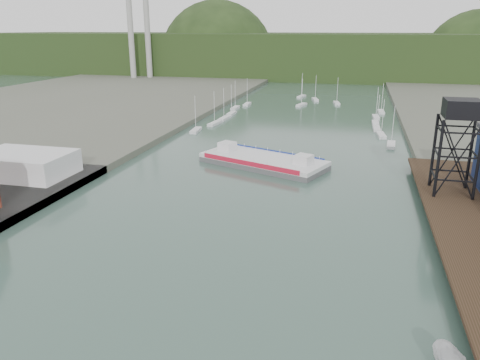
% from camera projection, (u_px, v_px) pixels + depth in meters
% --- Properties ---
extents(east_pier, '(14.00, 70.00, 2.45)m').
position_uv_depth(east_pier, '(479.00, 224.00, 68.46)').
color(east_pier, black).
rests_on(east_pier, ground).
extents(white_shed, '(18.00, 12.00, 4.50)m').
position_uv_depth(white_shed, '(24.00, 164.00, 91.32)').
color(white_shed, silver).
rests_on(white_shed, west_quay).
extents(lift_tower, '(6.50, 6.50, 16.00)m').
position_uv_depth(lift_tower, '(461.00, 115.00, 76.66)').
color(lift_tower, black).
rests_on(lift_tower, east_pier).
extents(marina_sailboats, '(57.71, 92.65, 0.90)m').
position_uv_depth(marina_sailboats, '(303.00, 115.00, 163.71)').
color(marina_sailboats, silver).
rests_on(marina_sailboats, ground).
extents(smokestacks, '(11.20, 8.20, 60.00)m').
position_uv_depth(smokestacks, '(139.00, 27.00, 265.94)').
color(smokestacks, '#9E9E99').
rests_on(smokestacks, ground).
extents(distant_hills, '(500.00, 120.00, 80.00)m').
position_uv_depth(distant_hills, '(327.00, 58.00, 311.74)').
color(distant_hills, black).
rests_on(distant_hills, ground).
extents(chain_ferry, '(29.84, 20.41, 3.99)m').
position_uv_depth(chain_ferry, '(263.00, 161.00, 103.71)').
color(chain_ferry, '#515154').
rests_on(chain_ferry, ground).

